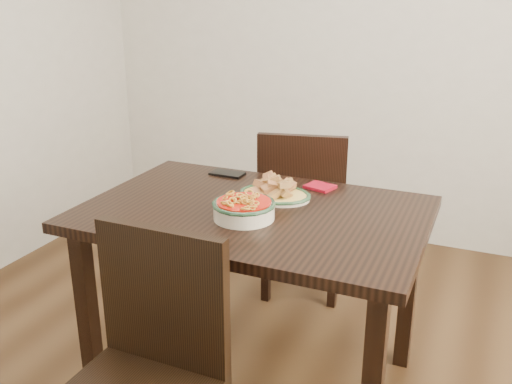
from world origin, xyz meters
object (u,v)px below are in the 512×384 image
at_px(smartphone, 227,174).
at_px(fish_plate, 275,187).
at_px(noodle_bowl, 244,207).
at_px(dining_table, 254,232).
at_px(chair_far, 303,206).
at_px(chair_near, 146,366).

bearing_deg(smartphone, fish_plate, -31.08).
bearing_deg(noodle_bowl, dining_table, 92.97).
distance_m(fish_plate, smartphone, 0.36).
bearing_deg(chair_far, smartphone, 46.89).
height_order(chair_near, smartphone, chair_near).
bearing_deg(chair_near, smartphone, 103.36).
bearing_deg(smartphone, dining_table, -49.22).
height_order(chair_far, smartphone, chair_far).
bearing_deg(fish_plate, noodle_bowl, -95.46).
bearing_deg(smartphone, chair_far, 60.99).
distance_m(chair_far, smartphone, 0.52).
bearing_deg(chair_near, chair_far, 90.68).
relative_size(noodle_bowl, smartphone, 1.55).
bearing_deg(dining_table, chair_far, 93.68).
bearing_deg(chair_far, fish_plate, 84.64).
relative_size(fish_plate, noodle_bowl, 1.22).
relative_size(dining_table, chair_far, 1.42).
xyz_separation_m(chair_near, noodle_bowl, (0.05, 0.58, 0.29)).
bearing_deg(noodle_bowl, fish_plate, 84.54).
relative_size(chair_near, smartphone, 6.04).
bearing_deg(dining_table, smartphone, 129.37).
bearing_deg(dining_table, fish_plate, 78.68).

